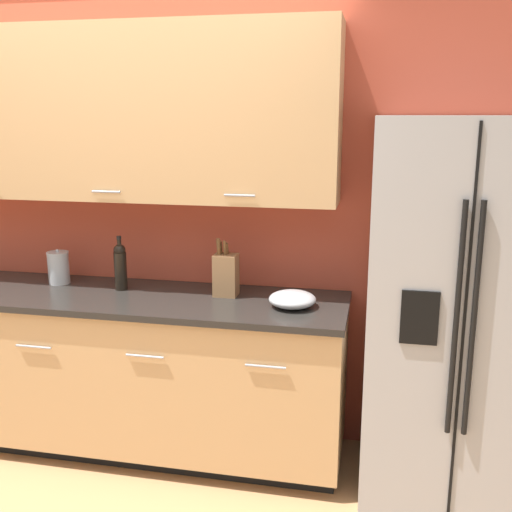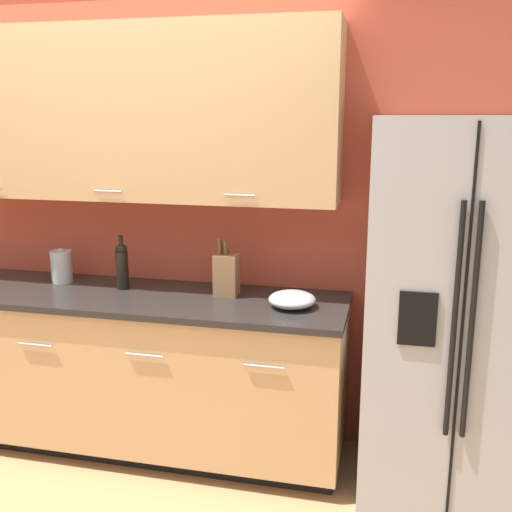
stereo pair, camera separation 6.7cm
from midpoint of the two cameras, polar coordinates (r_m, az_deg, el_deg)
wall_back at (r=3.54m, az=-12.28°, el=6.89°), size 10.00×0.39×2.60m
counter_unit at (r=3.57m, az=-13.58°, el=-10.46°), size 2.59×0.64×0.93m
refrigerator at (r=3.06m, az=17.68°, el=-5.34°), size 0.82×0.74×1.88m
knife_block at (r=3.25m, az=-3.49°, el=-1.73°), size 0.13×0.11×0.32m
wine_bottle at (r=3.44m, az=-13.34°, el=-0.90°), size 0.07×0.07×0.31m
steel_canister at (r=3.68m, az=-18.79°, el=-1.05°), size 0.12×0.12×0.20m
mixing_bowl at (r=3.07m, az=2.85°, el=-4.14°), size 0.24×0.24×0.08m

